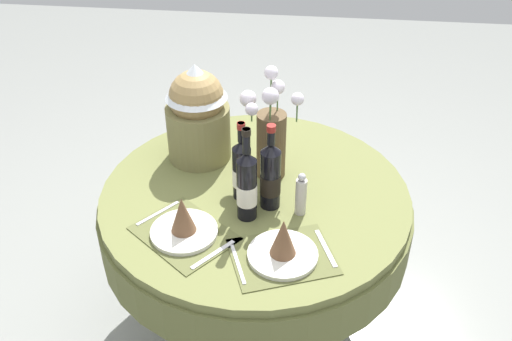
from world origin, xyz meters
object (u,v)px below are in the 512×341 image
Objects in this scene: flower_vase at (270,134)px; wine_bottle_left at (270,176)px; gift_tub_back_left at (197,109)px; dining_table at (255,218)px; pepper_mill at (301,195)px; place_setting_left at (183,224)px; wine_bottle_right at (247,185)px; place_setting_right at (283,247)px; wine_bottle_centre at (242,169)px.

flower_vase is 1.32× the size of wine_bottle_left.
dining_table is at bearing -40.89° from gift_tub_back_left.
gift_tub_back_left reaches higher than pepper_mill.
flower_vase reaches higher than pepper_mill.
flower_vase is (0.27, 0.40, 0.14)m from place_setting_left.
wine_bottle_right reaches higher than place_setting_left.
pepper_mill is 0.57m from gift_tub_back_left.
wine_bottle_right is (0.21, 0.13, 0.09)m from place_setting_left.
dining_table is at bearing 110.88° from place_setting_right.
gift_tub_back_left is at bearing 123.50° from wine_bottle_right.
wine_bottle_centre is 1.84× the size of pepper_mill.
wine_bottle_right is at bearing -73.87° from wine_bottle_centre.
wine_bottle_right reaches higher than pepper_mill.
place_setting_right is at bearing -75.96° from wine_bottle_left.
place_setting_left is 1.14× the size of wine_bottle_right.
dining_table is 3.00× the size of place_setting_right.
place_setting_left is at bearing -123.39° from flower_vase.
wine_bottle_centre is 0.12m from wine_bottle_right.
dining_table is 2.91× the size of gift_tub_back_left.
pepper_mill is (0.12, -0.03, -0.05)m from wine_bottle_left.
pepper_mill is (0.14, -0.24, -0.11)m from flower_vase.
pepper_mill is at bearing -59.96° from flower_vase.
wine_bottle_right is 0.89× the size of gift_tub_back_left.
gift_tub_back_left is (-0.31, 0.10, 0.04)m from flower_vase.
wine_bottle_left is 0.12m from wine_bottle_centre.
place_setting_right is at bearing -54.03° from wine_bottle_right.
wine_bottle_right is at bearing 125.97° from place_setting_right.
wine_bottle_right is 2.11× the size of pepper_mill.
wine_bottle_right is (-0.15, 0.20, 0.09)m from place_setting_right.
flower_vase is at bearing 100.62° from place_setting_right.
gift_tub_back_left reaches higher than place_setting_right.
wine_bottle_centre is 0.24m from pepper_mill.
wine_bottle_left is at bearing 34.91° from place_setting_left.
wine_bottle_centre is 0.87× the size of wine_bottle_right.
flower_vase is 1.41× the size of wine_bottle_centre.
gift_tub_back_left reaches higher than place_setting_left.
pepper_mill is at bearing -18.46° from wine_bottle_centre.
wine_bottle_left is at bearing -49.28° from dining_table.
dining_table is at bearing 85.35° from wine_bottle_right.
wine_bottle_right is 0.46m from gift_tub_back_left.
wine_bottle_right is (-0.01, -0.15, 0.28)m from dining_table.
pepper_mill is (0.19, 0.04, -0.06)m from wine_bottle_right.
wine_bottle_right is at bearing -56.50° from gift_tub_back_left.
place_setting_left is 1.01× the size of gift_tub_back_left.
dining_table is at bearing 130.72° from wine_bottle_left.
flower_vase is at bearing 120.04° from pepper_mill.
wine_bottle_left is at bearing 43.84° from wine_bottle_right.
place_setting_right is 1.26× the size of wine_bottle_centre.
wine_bottle_left reaches higher than place_setting_left.
dining_table is 0.31m from wine_bottle_right.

